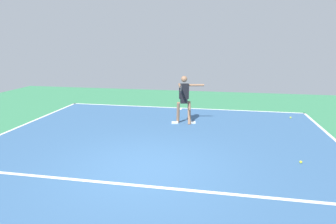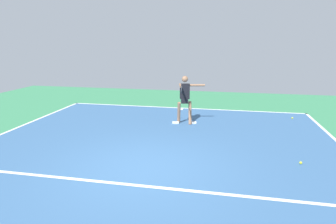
{
  "view_description": "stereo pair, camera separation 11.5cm",
  "coord_description": "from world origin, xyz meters",
  "views": [
    {
      "loc": [
        -1.67,
        5.87,
        2.89
      ],
      "look_at": [
        -0.21,
        -1.95,
        0.9
      ],
      "focal_mm": 30.11,
      "sensor_mm": 36.0,
      "label": 1
    },
    {
      "loc": [
        -1.78,
        5.84,
        2.89
      ],
      "look_at": [
        -0.21,
        -1.95,
        0.9
      ],
      "focal_mm": 30.11,
      "sensor_mm": 36.0,
      "label": 2
    }
  ],
  "objects": [
    {
      "name": "court_line_centre_mark",
      "position": [
        0.0,
        -6.11,
        0.0
      ],
      "size": [
        0.1,
        0.3,
        0.01
      ],
      "primitive_type": "cube",
      "color": "white",
      "rests_on": "ground_plane"
    },
    {
      "name": "court_line_service",
      "position": [
        0.0,
        0.79,
        0.0
      ],
      "size": [
        7.83,
        0.1,
        0.01
      ],
      "primitive_type": "cube",
      "color": "white",
      "rests_on": "ground_plane"
    },
    {
      "name": "ground_plane",
      "position": [
        0.0,
        0.0,
        0.0
      ],
      "size": [
        21.81,
        21.81,
        0.0
      ],
      "primitive_type": "plane",
      "color": "#388456"
    },
    {
      "name": "tennis_player",
      "position": [
        -0.44,
        -3.87,
        0.99
      ],
      "size": [
        1.13,
        1.27,
        1.74
      ],
      "rotation": [
        0.0,
        0.0,
        0.21
      ],
      "color": "#9E7051",
      "rests_on": "ground_plane"
    },
    {
      "name": "tennis_ball_centre_court",
      "position": [
        -3.7,
        -1.0,
        0.03
      ],
      "size": [
        0.07,
        0.07,
        0.07
      ],
      "primitive_type": "sphere",
      "color": "yellow",
      "rests_on": "ground_plane"
    },
    {
      "name": "court_line_baseline_near",
      "position": [
        0.0,
        -6.31,
        0.0
      ],
      "size": [
        10.44,
        0.1,
        0.01
      ],
      "primitive_type": "cube",
      "color": "white",
      "rests_on": "ground_plane"
    },
    {
      "name": "court_surface",
      "position": [
        0.0,
        0.0,
        0.0
      ],
      "size": [
        10.44,
        12.72,
        0.0
      ],
      "primitive_type": "cube",
      "color": "#38608E",
      "rests_on": "ground_plane"
    },
    {
      "name": "tennis_ball_near_service_line",
      "position": [
        -4.42,
        -5.35,
        0.03
      ],
      "size": [
        0.07,
        0.07,
        0.07
      ],
      "primitive_type": "sphere",
      "color": "yellow",
      "rests_on": "ground_plane"
    }
  ]
}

